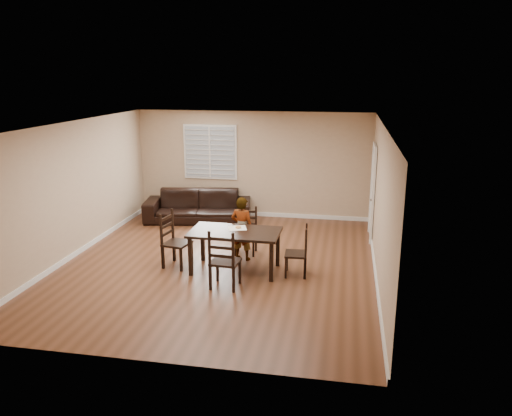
% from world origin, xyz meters
% --- Properties ---
extents(ground, '(7.00, 7.00, 0.00)m').
position_xyz_m(ground, '(0.00, 0.00, 0.00)').
color(ground, brown).
rests_on(ground, ground).
extents(room, '(6.04, 7.04, 2.72)m').
position_xyz_m(room, '(0.04, 0.18, 1.81)').
color(room, tan).
rests_on(room, ground).
extents(dining_table, '(1.67, 0.95, 0.78)m').
position_xyz_m(dining_table, '(0.39, -0.27, 0.69)').
color(dining_table, black).
rests_on(dining_table, ground).
extents(chair_near, '(0.45, 0.42, 0.97)m').
position_xyz_m(chair_near, '(0.40, 0.78, 0.44)').
color(chair_near, black).
rests_on(chair_near, ground).
extents(chair_far, '(0.51, 0.48, 1.07)m').
position_xyz_m(chair_far, '(0.38, -1.16, 0.48)').
color(chair_far, black).
rests_on(chair_far, ground).
extents(chair_left, '(0.53, 0.56, 1.08)m').
position_xyz_m(chair_left, '(-0.88, -0.24, 0.49)').
color(chair_left, black).
rests_on(chair_left, ground).
extents(chair_right, '(0.42, 0.45, 0.95)m').
position_xyz_m(chair_right, '(1.65, -0.28, 0.43)').
color(chair_right, black).
rests_on(chair_right, ground).
extents(child, '(0.53, 0.41, 1.28)m').
position_xyz_m(child, '(0.40, 0.33, 0.64)').
color(child, gray).
rests_on(child, ground).
extents(napkin, '(0.42, 0.42, 0.00)m').
position_xyz_m(napkin, '(0.39, -0.09, 0.78)').
color(napkin, beige).
rests_on(napkin, dining_table).
extents(donut, '(0.11, 0.11, 0.04)m').
position_xyz_m(donut, '(0.41, -0.09, 0.80)').
color(donut, '#DC954F').
rests_on(donut, napkin).
extents(sofa, '(2.75, 1.44, 0.76)m').
position_xyz_m(sofa, '(-1.26, 2.78, 0.38)').
color(sofa, black).
rests_on(sofa, ground).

